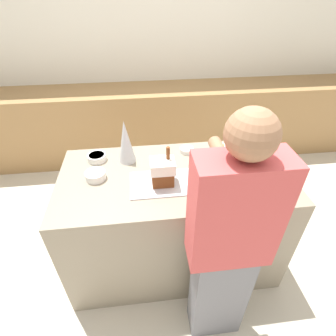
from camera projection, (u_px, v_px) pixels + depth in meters
name	position (u px, v px, depth m)	size (l,w,h in m)	color
ground_plane	(173.00, 254.00, 2.38)	(12.00, 12.00, 0.00)	beige
wall_back	(152.00, 50.00, 3.25)	(8.00, 0.05, 2.60)	white
back_cabinet_block	(156.00, 123.00, 3.49)	(6.00, 0.60, 0.93)	#9E7547
kitchen_island	(174.00, 219.00, 2.11)	(1.62, 0.82, 0.92)	gray
baking_tray	(163.00, 183.00, 1.76)	(0.43, 0.28, 0.01)	silver
gingerbread_house	(163.00, 171.00, 1.70)	(0.16, 0.14, 0.26)	brown
decorative_tree	(126.00, 142.00, 1.88)	(0.13, 0.13, 0.33)	silver
candy_bowl_far_left	(261.00, 163.00, 1.92)	(0.10, 0.10, 0.04)	white
candy_bowl_far_right	(95.00, 175.00, 1.78)	(0.14, 0.14, 0.05)	white
candy_bowl_front_corner	(235.00, 160.00, 1.94)	(0.09, 0.09, 0.04)	white
candy_bowl_near_tray_right	(97.00, 157.00, 1.97)	(0.14, 0.14, 0.05)	white
candy_bowl_center_rear	(187.00, 150.00, 2.06)	(0.11, 0.11, 0.04)	white
candy_bowl_near_tray_left	(220.00, 168.00, 1.86)	(0.12, 0.12, 0.04)	silver
candy_bowl_behind_tray	(218.00, 148.00, 2.07)	(0.12, 0.12, 0.05)	white
cookbook	(247.00, 149.00, 2.10)	(0.20, 0.17, 0.02)	#3F598C
mug	(209.00, 183.00, 1.69)	(0.10, 0.10, 0.10)	#2D2D33
person	(227.00, 247.00, 1.42)	(0.44, 0.55, 1.66)	slate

